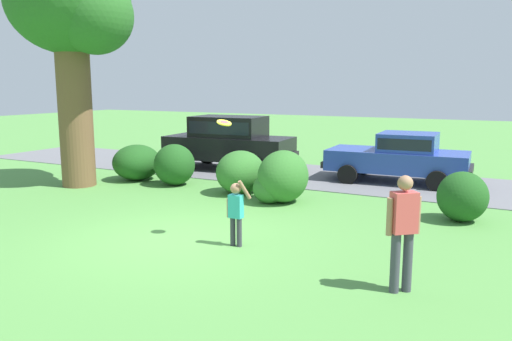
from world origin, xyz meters
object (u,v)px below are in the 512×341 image
Objects in this scene: parked_sedan at (400,156)px; frisbee at (224,123)px; parked_suv at (229,140)px; adult_onlooker at (403,227)px; child_thrower at (236,209)px; oak_tree_large at (75,15)px.

parked_sedan is 15.73× the size of frisbee.
parked_suv is 8.45m from frisbee.
adult_onlooker is at bearing -77.89° from parked_sedan.
child_thrower is at bearing -32.35° from frisbee.
oak_tree_large is 5.33× the size of child_thrower.
oak_tree_large is 11.62m from adult_onlooker.
oak_tree_large is 8.76m from child_thrower.
frisbee is at bearing 147.65° from child_thrower.
parked_sedan is 7.98m from child_thrower.
child_thrower is (7.03, -2.99, -4.29)m from oak_tree_large.
frisbee reaches higher than parked_sedan.
parked_sedan is 2.57× the size of adult_onlooker.
parked_sedan is at bearing 77.07° from frisbee.
oak_tree_large reaches higher than parked_suv.
oak_tree_large is 6.44m from parked_suv.
oak_tree_large is at bearing 156.99° from child_thrower.
parked_suv is 3.75× the size of child_thrower.
parked_suv is at bearing 120.17° from frisbee.
parked_sedan is at bearing 3.78° from parked_suv.
frisbee is (-1.75, -7.62, 1.45)m from parked_sedan.
parked_sedan is at bearing 80.18° from child_thrower.
adult_onlooker is at bearing -15.31° from frisbee.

